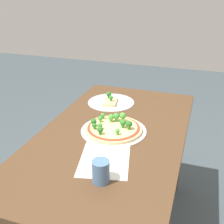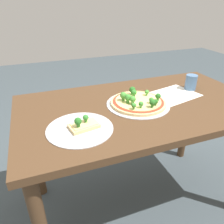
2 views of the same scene
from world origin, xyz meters
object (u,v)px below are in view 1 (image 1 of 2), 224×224
(drinking_cup, at_px, (101,171))
(dining_table, at_px, (112,150))
(pizza_tray_slice, at_px, (111,101))
(pizza_tray_whole, at_px, (113,128))

(drinking_cup, bearing_deg, dining_table, -168.00)
(pizza_tray_slice, height_order, drinking_cup, drinking_cup)
(dining_table, xyz_separation_m, pizza_tray_whole, (-0.02, -0.00, 0.12))
(dining_table, distance_m, pizza_tray_slice, 0.41)
(drinking_cup, bearing_deg, pizza_tray_slice, -163.90)
(dining_table, bearing_deg, drinking_cup, 12.00)
(dining_table, height_order, pizza_tray_slice, pizza_tray_slice)
(pizza_tray_slice, bearing_deg, drinking_cup, 16.10)
(dining_table, xyz_separation_m, pizza_tray_slice, (-0.37, -0.14, 0.12))
(dining_table, bearing_deg, pizza_tray_slice, -159.79)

